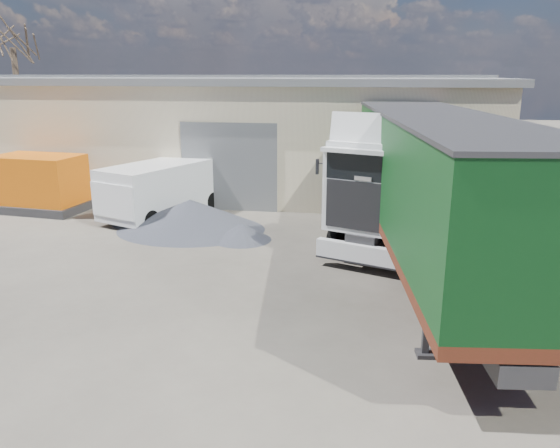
% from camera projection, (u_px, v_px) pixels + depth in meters
% --- Properties ---
extents(ground, '(120.00, 120.00, 0.00)m').
position_uv_depth(ground, '(205.00, 314.00, 12.93)').
color(ground, black).
rests_on(ground, ground).
extents(warehouse, '(30.60, 12.60, 5.42)m').
position_uv_depth(warehouse, '(184.00, 130.00, 28.38)').
color(warehouse, beige).
rests_on(warehouse, ground).
extents(bare_tree, '(4.00, 4.00, 9.60)m').
position_uv_depth(bare_tree, '(11.00, 31.00, 32.71)').
color(bare_tree, '#382B21').
rests_on(bare_tree, ground).
extents(tractor_unit, '(4.62, 6.96, 4.45)m').
position_uv_depth(tractor_unit, '(386.00, 194.00, 16.97)').
color(tractor_unit, black).
rests_on(tractor_unit, ground).
extents(box_trailer, '(4.43, 13.72, 4.48)m').
position_uv_depth(box_trailer, '(436.00, 182.00, 14.44)').
color(box_trailer, '#2D2D30').
rests_on(box_trailer, ground).
extents(panel_van, '(3.87, 5.62, 2.13)m').
position_uv_depth(panel_van, '(159.00, 190.00, 21.34)').
color(panel_van, black).
rests_on(panel_van, ground).
extents(orange_skip, '(3.87, 2.64, 2.29)m').
position_uv_depth(orange_skip, '(40.00, 187.00, 22.42)').
color(orange_skip, '#2D2D30').
rests_on(orange_skip, ground).
extents(gravel_heap, '(6.68, 5.90, 1.12)m').
position_uv_depth(gravel_heap, '(188.00, 216.00, 19.78)').
color(gravel_heap, black).
rests_on(gravel_heap, ground).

